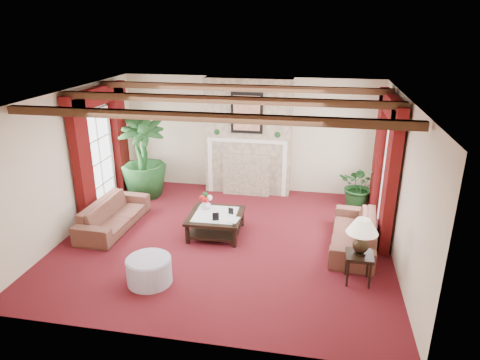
% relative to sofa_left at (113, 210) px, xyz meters
% --- Properties ---
extents(floor, '(6.00, 6.00, 0.00)m').
position_rel_sofa_left_xyz_m(floor, '(2.30, -0.12, -0.37)').
color(floor, '#4A0D14').
rests_on(floor, ground).
extents(ceiling, '(6.00, 6.00, 0.00)m').
position_rel_sofa_left_xyz_m(ceiling, '(2.30, -0.12, 2.33)').
color(ceiling, white).
rests_on(ceiling, floor).
extents(back_wall, '(6.00, 0.02, 2.70)m').
position_rel_sofa_left_xyz_m(back_wall, '(2.30, 2.63, 0.98)').
color(back_wall, beige).
rests_on(back_wall, ground).
extents(left_wall, '(0.02, 5.50, 2.70)m').
position_rel_sofa_left_xyz_m(left_wall, '(-0.70, -0.12, 0.98)').
color(left_wall, beige).
rests_on(left_wall, ground).
extents(right_wall, '(0.02, 5.50, 2.70)m').
position_rel_sofa_left_xyz_m(right_wall, '(5.30, -0.12, 0.98)').
color(right_wall, beige).
rests_on(right_wall, ground).
extents(ceiling_beams, '(6.00, 3.00, 0.12)m').
position_rel_sofa_left_xyz_m(ceiling_beams, '(2.30, -0.12, 2.27)').
color(ceiling_beams, '#372011').
rests_on(ceiling_beams, ceiling).
extents(fireplace, '(2.00, 0.52, 2.70)m').
position_rel_sofa_left_xyz_m(fireplace, '(2.30, 2.43, 2.33)').
color(fireplace, tan).
rests_on(fireplace, ground).
extents(french_door_left, '(0.10, 1.10, 2.16)m').
position_rel_sofa_left_xyz_m(french_door_left, '(-0.67, 0.88, 1.76)').
color(french_door_left, white).
rests_on(french_door_left, ground).
extents(french_door_right, '(0.10, 1.10, 2.16)m').
position_rel_sofa_left_xyz_m(french_door_right, '(5.27, 0.88, 1.76)').
color(french_door_right, white).
rests_on(french_door_right, ground).
extents(curtains_left, '(0.20, 2.40, 2.55)m').
position_rel_sofa_left_xyz_m(curtains_left, '(-0.56, 0.88, 2.18)').
color(curtains_left, '#460909').
rests_on(curtains_left, ground).
extents(curtains_right, '(0.20, 2.40, 2.55)m').
position_rel_sofa_left_xyz_m(curtains_right, '(5.16, 0.88, 2.18)').
color(curtains_right, '#460909').
rests_on(curtains_right, ground).
extents(sofa_left, '(1.92, 0.68, 0.74)m').
position_rel_sofa_left_xyz_m(sofa_left, '(0.00, 0.00, 0.00)').
color(sofa_left, black).
rests_on(sofa_left, ground).
extents(sofa_right, '(2.02, 0.88, 0.75)m').
position_rel_sofa_left_xyz_m(sofa_right, '(4.64, 0.07, 0.01)').
color(sofa_right, black).
rests_on(sofa_right, ground).
extents(potted_palm, '(2.47, 2.68, 1.06)m').
position_rel_sofa_left_xyz_m(potted_palm, '(-0.03, 1.67, 0.16)').
color(potted_palm, black).
rests_on(potted_palm, ground).
extents(small_plant, '(1.23, 1.30, 0.78)m').
position_rel_sofa_left_xyz_m(small_plant, '(4.87, 1.92, 0.02)').
color(small_plant, black).
rests_on(small_plant, ground).
extents(coffee_table, '(1.04, 1.04, 0.41)m').
position_rel_sofa_left_xyz_m(coffee_table, '(2.06, 0.08, -0.16)').
color(coffee_table, black).
rests_on(coffee_table, ground).
extents(side_table, '(0.46, 0.46, 0.49)m').
position_rel_sofa_left_xyz_m(side_table, '(4.64, -1.07, -0.12)').
color(side_table, black).
rests_on(side_table, ground).
extents(ottoman, '(0.70, 0.70, 0.41)m').
position_rel_sofa_left_xyz_m(ottoman, '(1.42, -1.69, -0.16)').
color(ottoman, '#A6A6BC').
rests_on(ottoman, ground).
extents(table_lamp, '(0.48, 0.48, 0.61)m').
position_rel_sofa_left_xyz_m(table_lamp, '(4.64, -1.07, 0.43)').
color(table_lamp, black).
rests_on(table_lamp, side_table).
extents(flower_vase, '(0.25, 0.25, 0.19)m').
position_rel_sofa_left_xyz_m(flower_vase, '(1.82, 0.31, 0.14)').
color(flower_vase, silver).
rests_on(flower_vase, coffee_table).
extents(book, '(0.21, 0.08, 0.28)m').
position_rel_sofa_left_xyz_m(book, '(2.35, -0.11, 0.19)').
color(book, black).
rests_on(book, coffee_table).
extents(photo_frame_a, '(0.12, 0.06, 0.16)m').
position_rel_sofa_left_xyz_m(photo_frame_a, '(2.13, -0.19, 0.13)').
color(photo_frame_a, black).
rests_on(photo_frame_a, coffee_table).
extents(photo_frame_b, '(0.10, 0.05, 0.13)m').
position_rel_sofa_left_xyz_m(photo_frame_b, '(2.35, 0.14, 0.11)').
color(photo_frame_b, black).
rests_on(photo_frame_b, coffee_table).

